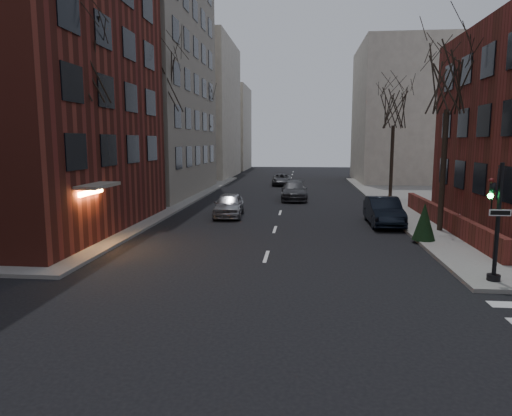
# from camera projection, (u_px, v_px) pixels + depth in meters

# --- Properties ---
(building_left_tan) EXTENTS (18.00, 18.00, 28.00)m
(building_left_tan) POSITION_uv_depth(u_px,v_px,m) (96.00, 37.00, 40.62)
(building_left_tan) COLOR gray
(building_left_tan) RESTS_ON ground
(low_wall_right) EXTENTS (0.35, 16.00, 1.00)m
(low_wall_right) POSITION_uv_depth(u_px,v_px,m) (444.00, 218.00, 25.16)
(low_wall_right) COLOR maroon
(low_wall_right) RESTS_ON sidewalk_far_right
(building_distant_la) EXTENTS (14.00, 16.00, 18.00)m
(building_distant_la) POSITION_uv_depth(u_px,v_px,m) (181.00, 110.00, 61.81)
(building_distant_la) COLOR beige
(building_distant_la) RESTS_ON ground
(building_distant_ra) EXTENTS (14.00, 14.00, 16.00)m
(building_distant_ra) POSITION_uv_depth(u_px,v_px,m) (418.00, 114.00, 54.03)
(building_distant_ra) COLOR beige
(building_distant_ra) RESTS_ON ground
(building_distant_lb) EXTENTS (10.00, 12.00, 14.00)m
(building_distant_lb) POSITION_uv_depth(u_px,v_px,m) (219.00, 128.00, 78.63)
(building_distant_lb) COLOR beige
(building_distant_lb) RESTS_ON ground
(traffic_signal) EXTENTS (0.76, 0.44, 4.00)m
(traffic_signal) POSITION_uv_depth(u_px,v_px,m) (495.00, 230.00, 15.26)
(traffic_signal) COLOR black
(traffic_signal) RESTS_ON sidewalk_far_right
(tree_left_a) EXTENTS (4.18, 4.18, 10.26)m
(tree_left_a) POSITION_uv_depth(u_px,v_px,m) (79.00, 61.00, 20.91)
(tree_left_a) COLOR #2D231C
(tree_left_a) RESTS_ON sidewalk_far_left
(tree_left_b) EXTENTS (4.40, 4.40, 10.80)m
(tree_left_b) POSITION_uv_depth(u_px,v_px,m) (160.00, 84.00, 32.66)
(tree_left_b) COLOR #2D231C
(tree_left_b) RESTS_ON sidewalk_far_left
(tree_left_c) EXTENTS (3.96, 3.96, 9.72)m
(tree_left_c) POSITION_uv_depth(u_px,v_px,m) (202.00, 110.00, 46.57)
(tree_left_c) COLOR #2D231C
(tree_left_c) RESTS_ON sidewalk_far_left
(tree_right_a) EXTENTS (3.96, 3.96, 9.72)m
(tree_right_a) POSITION_uv_depth(u_px,v_px,m) (449.00, 78.00, 23.15)
(tree_right_a) COLOR #2D231C
(tree_right_a) RESTS_ON sidewalk_far_right
(tree_right_b) EXTENTS (3.74, 3.74, 9.18)m
(tree_right_b) POSITION_uv_depth(u_px,v_px,m) (394.00, 107.00, 36.99)
(tree_right_b) COLOR #2D231C
(tree_right_b) RESTS_ON sidewalk_far_right
(streetlamp_near) EXTENTS (0.36, 0.36, 6.28)m
(streetlamp_near) POSITION_uv_depth(u_px,v_px,m) (152.00, 151.00, 29.34)
(streetlamp_near) COLOR black
(streetlamp_near) RESTS_ON sidewalk_far_left
(streetlamp_far) EXTENTS (0.36, 0.36, 6.28)m
(streetlamp_far) POSITION_uv_depth(u_px,v_px,m) (213.00, 147.00, 49.03)
(streetlamp_far) COLOR black
(streetlamp_far) RESTS_ON sidewalk_far_left
(parked_sedan) EXTENTS (1.76, 4.92, 1.62)m
(parked_sedan) POSITION_uv_depth(u_px,v_px,m) (384.00, 211.00, 26.46)
(parked_sedan) COLOR black
(parked_sedan) RESTS_ON ground
(car_lane_silver) EXTENTS (2.03, 4.53, 1.51)m
(car_lane_silver) POSITION_uv_depth(u_px,v_px,m) (229.00, 205.00, 29.53)
(car_lane_silver) COLOR #A0A1A6
(car_lane_silver) RESTS_ON ground
(car_lane_gray) EXTENTS (2.30, 5.33, 1.53)m
(car_lane_gray) POSITION_uv_depth(u_px,v_px,m) (294.00, 191.00, 37.87)
(car_lane_gray) COLOR #38383C
(car_lane_gray) RESTS_ON ground
(car_lane_far) EXTENTS (2.22, 4.57, 1.25)m
(car_lane_far) POSITION_uv_depth(u_px,v_px,m) (282.00, 180.00, 50.44)
(car_lane_far) COLOR #3B3C40
(car_lane_far) RESTS_ON ground
(sandwich_board) EXTENTS (0.60, 0.69, 0.92)m
(sandwich_board) POSITION_uv_depth(u_px,v_px,m) (457.00, 223.00, 23.75)
(sandwich_board) COLOR white
(sandwich_board) RESTS_ON sidewalk_far_right
(evergreen_shrub) EXTENTS (1.20, 1.20, 1.78)m
(evergreen_shrub) POSITION_uv_depth(u_px,v_px,m) (424.00, 222.00, 21.75)
(evergreen_shrub) COLOR #163217
(evergreen_shrub) RESTS_ON sidewalk_far_right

